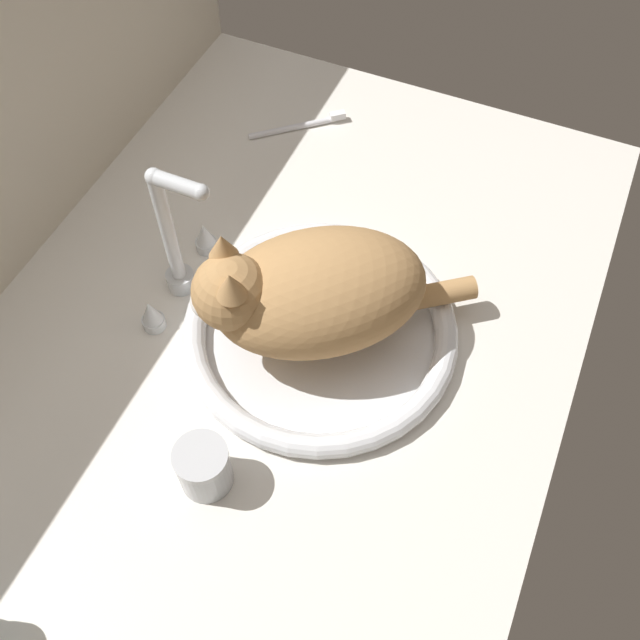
# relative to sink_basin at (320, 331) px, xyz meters

# --- Properties ---
(countertop) EXTENTS (1.22, 0.79, 0.03)m
(countertop) POSITION_rel_sink_basin_xyz_m (-0.06, 0.05, -0.03)
(countertop) COLOR silver
(countertop) RESTS_ON ground
(sink_basin) EXTENTS (0.37, 0.37, 0.03)m
(sink_basin) POSITION_rel_sink_basin_xyz_m (0.00, 0.00, 0.00)
(sink_basin) COLOR white
(sink_basin) RESTS_ON countertop
(faucet) EXTENTS (0.18, 0.09, 0.23)m
(faucet) POSITION_rel_sink_basin_xyz_m (-0.00, 0.21, 0.07)
(faucet) COLOR silver
(faucet) RESTS_ON countertop
(cat) EXTENTS (0.31, 0.34, 0.18)m
(cat) POSITION_rel_sink_basin_xyz_m (-0.01, 0.01, 0.09)
(cat) COLOR tan
(cat) RESTS_ON sink_basin
(metal_jar) EXTENTS (0.07, 0.07, 0.07)m
(metal_jar) POSITION_rel_sink_basin_xyz_m (-0.24, 0.04, 0.02)
(metal_jar) COLOR #B2B5BA
(metal_jar) RESTS_ON countertop
(toothbrush) EXTENTS (0.12, 0.14, 0.02)m
(toothbrush) POSITION_rel_sink_basin_xyz_m (0.37, 0.20, -0.01)
(toothbrush) COLOR silver
(toothbrush) RESTS_ON countertop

